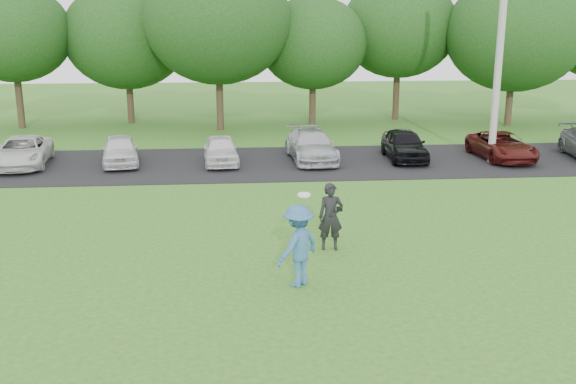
% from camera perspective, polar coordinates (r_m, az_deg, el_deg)
% --- Properties ---
extents(ground, '(100.00, 100.00, 0.00)m').
position_cam_1_polar(ground, '(13.06, 1.32, -9.44)').
color(ground, '#2A681D').
rests_on(ground, ground).
extents(parking_lot, '(32.00, 6.50, 0.03)m').
position_cam_1_polar(parking_lot, '(25.44, -1.82, 2.61)').
color(parking_lot, black).
rests_on(parking_lot, ground).
extents(utility_pole, '(0.28, 0.28, 9.80)m').
position_cam_1_polar(utility_pole, '(26.29, 18.39, 13.01)').
color(utility_pole, '#A6A6A1').
rests_on(utility_pole, ground).
extents(frisbee_player, '(1.27, 1.25, 1.99)m').
position_cam_1_polar(frisbee_player, '(13.37, 0.91, -4.79)').
color(frisbee_player, '#366698').
rests_on(frisbee_player, ground).
extents(camera_bystander, '(0.62, 0.44, 1.65)m').
position_cam_1_polar(camera_bystander, '(15.54, 3.82, -2.21)').
color(camera_bystander, black).
rests_on(camera_bystander, ground).
extents(parked_cars, '(28.56, 4.90, 1.23)m').
position_cam_1_polar(parked_cars, '(25.28, -2.78, 3.91)').
color(parked_cars, silver).
rests_on(parked_cars, parking_lot).
extents(tree_row, '(42.39, 9.85, 8.64)m').
position_cam_1_polar(tree_row, '(34.72, -0.22, 13.99)').
color(tree_row, '#38281C').
rests_on(tree_row, ground).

